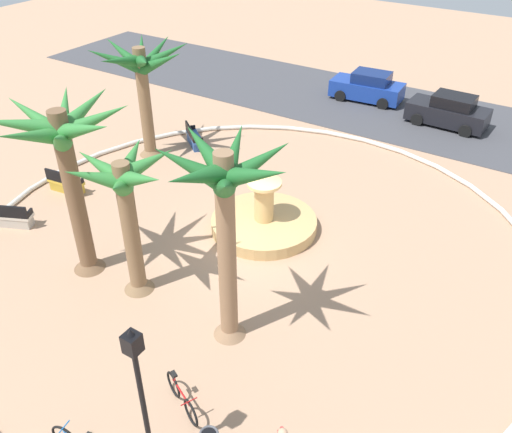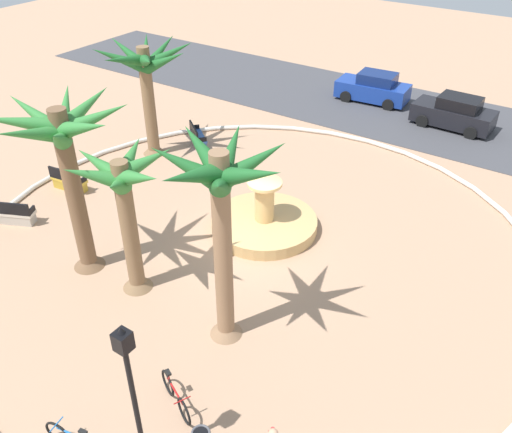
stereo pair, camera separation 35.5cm
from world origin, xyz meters
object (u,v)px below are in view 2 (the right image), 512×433
bench_east (14,215)px  bicycle_red_frame (176,396)px  parked_car_second (454,113)px  fountain (264,222)px  lamppost (132,388)px  palm_tree_far_side (65,150)px  bench_north (69,182)px  bench_west (198,138)px  palm_tree_near_fountain (220,203)px  palm_tree_mid_plaza (125,198)px  palm_tree_by_curb (146,73)px  parked_car_leftmost (373,88)px

bench_east → bicycle_red_frame: size_ratio=1.05×
parked_car_second → bench_east: bearing=-121.4°
fountain → lamppost: (2.83, -9.32, 2.16)m
bicycle_red_frame → bench_east: bearing=164.9°
palm_tree_far_side → bench_north: palm_tree_far_side is taller
bench_west → parked_car_second: (9.53, 8.94, 0.43)m
palm_tree_near_fountain → palm_tree_mid_plaza: 3.77m
palm_tree_by_curb → parked_car_second: bearing=45.2°
bench_west → bicycle_red_frame: size_ratio=0.99×
bench_north → parked_car_leftmost: bearing=68.5°
bicycle_red_frame → parked_car_second: bearing=88.7°
palm_tree_near_fountain → bench_east: (-10.10, 0.13, -4.16)m
palm_tree_by_curb → bench_west: bearing=57.8°
palm_tree_by_curb → palm_tree_mid_plaza: (6.13, -7.38, -0.49)m
fountain → palm_tree_far_side: size_ratio=0.66×
palm_tree_mid_plaza → lamppost: size_ratio=1.15×
bench_west → palm_tree_near_fountain: bearing=-47.1°
lamppost → bicycle_red_frame: bearing=102.7°
bench_east → palm_tree_by_curb: bearing=87.1°
bicycle_red_frame → parked_car_second: (0.46, 20.93, 0.40)m
fountain → bench_west: fountain is taller
palm_tree_by_curb → palm_tree_mid_plaza: size_ratio=1.09×
palm_tree_far_side → bench_east: palm_tree_far_side is taller
palm_tree_mid_plaza → palm_tree_far_side: palm_tree_far_side is taller
bench_west → bicycle_red_frame: (9.07, -11.99, 0.04)m
palm_tree_mid_plaza → bench_north: bearing=156.9°
fountain → palm_tree_by_curb: palm_tree_by_curb is taller
palm_tree_near_fountain → parked_car_leftmost: 19.97m
palm_tree_mid_plaza → bench_west: (-4.99, 9.19, -3.04)m
bench_west → lamppost: lamppost is taller
bicycle_red_frame → lamppost: bearing=-77.3°
bench_east → bicycle_red_frame: (10.58, -2.86, 0.04)m
palm_tree_near_fountain → palm_tree_far_side: 5.74m
palm_tree_far_side → palm_tree_mid_plaza: bearing=4.0°
palm_tree_by_curb → parked_car_leftmost: size_ratio=1.28×
bench_north → palm_tree_by_curb: bearing=82.0°
fountain → palm_tree_mid_plaza: (-1.59, -5.03, 3.08)m
bench_north → parked_car_second: size_ratio=0.41×
palm_tree_near_fountain → parked_car_second: size_ratio=1.53×
bench_west → bench_north: 6.55m
palm_tree_mid_plaza → parked_car_leftmost: bearing=91.0°
bicycle_red_frame → parked_car_leftmost: (-4.42, 21.95, 0.40)m
palm_tree_by_curb → lamppost: size_ratio=1.25×
palm_tree_far_side → bench_east: bearing=177.4°
parked_car_leftmost → palm_tree_mid_plaza: bearing=-89.0°
fountain → bench_north: 8.62m
bench_east → lamppost: size_ratio=0.39×
palm_tree_far_side → parked_car_leftmost: (1.79, 19.29, -3.60)m
bench_north → lamppost: bearing=-32.7°
palm_tree_far_side → palm_tree_by_curb: bearing=117.9°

